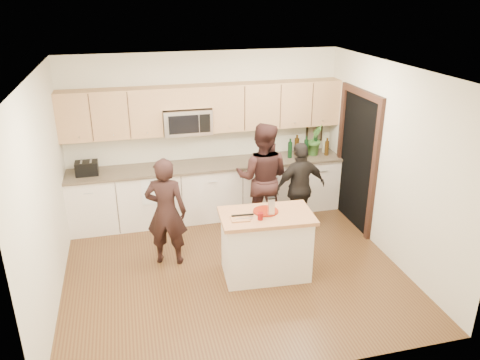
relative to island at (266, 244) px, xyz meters
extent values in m
plane|color=brown|center=(-0.40, 0.24, -0.45)|extent=(4.50, 4.50, 0.00)
cube|color=beige|center=(-0.40, 2.24, 0.90)|extent=(4.50, 0.02, 2.70)
cube|color=beige|center=(-0.40, -1.76, 0.90)|extent=(4.50, 0.02, 2.70)
cube|color=beige|center=(-2.65, 0.24, 0.90)|extent=(0.02, 4.00, 2.70)
cube|color=beige|center=(1.85, 0.24, 0.90)|extent=(0.02, 4.00, 2.70)
cube|color=white|center=(-0.40, 0.24, 2.25)|extent=(4.50, 4.00, 0.02)
cube|color=white|center=(-0.40, 1.93, 0.00)|extent=(4.50, 0.62, 0.90)
cube|color=brown|center=(-0.40, 1.92, 0.47)|extent=(4.50, 0.66, 0.04)
cube|color=tan|center=(-1.87, 2.07, 1.37)|extent=(1.55, 0.33, 0.75)
cube|color=tan|center=(0.77, 2.07, 1.37)|extent=(2.17, 0.33, 0.75)
cube|color=tan|center=(-0.71, 2.07, 1.58)|extent=(0.78, 0.33, 0.33)
cube|color=silver|center=(-0.71, 2.04, 1.20)|extent=(0.76, 0.40, 0.40)
cube|color=black|center=(-0.79, 1.83, 1.20)|extent=(0.47, 0.01, 0.29)
cube|color=black|center=(-0.46, 1.83, 1.20)|extent=(0.17, 0.01, 0.29)
cube|color=black|center=(1.84, 1.14, 0.60)|extent=(0.02, 1.05, 2.10)
cube|color=black|center=(1.82, 0.56, 0.60)|extent=(0.06, 0.10, 2.10)
cube|color=black|center=(1.82, 1.71, 0.60)|extent=(0.06, 0.10, 2.10)
cube|color=black|center=(1.82, 1.14, 1.70)|extent=(0.06, 1.25, 0.10)
cube|color=black|center=(1.55, 2.22, 0.83)|extent=(0.30, 0.03, 0.38)
cube|color=tan|center=(1.55, 2.21, 0.83)|extent=(0.24, 0.00, 0.32)
cube|color=white|center=(-1.35, 1.61, 0.25)|extent=(0.34, 0.01, 0.48)
cube|color=white|center=(-1.35, 1.91, 0.48)|extent=(0.34, 0.60, 0.01)
cube|color=white|center=(0.00, 0.00, -0.03)|extent=(1.14, 0.72, 0.85)
cube|color=#BE7E4F|center=(0.00, 0.00, 0.42)|extent=(1.24, 0.78, 0.05)
cylinder|color=maroon|center=(0.01, 0.07, 0.45)|extent=(0.33, 0.33, 0.02)
cube|color=silver|center=(0.05, -0.05, 0.57)|extent=(0.08, 0.05, 0.22)
cube|color=black|center=(0.05, -0.05, 0.69)|extent=(0.09, 0.05, 0.02)
cylinder|color=maroon|center=(-0.12, -0.13, 0.49)|extent=(0.07, 0.07, 0.09)
cube|color=#BE7E4F|center=(-0.37, -0.05, 0.45)|extent=(0.24, 0.21, 0.02)
cube|color=black|center=(-0.32, 0.00, 0.47)|extent=(0.29, 0.05, 0.02)
cube|color=silver|center=(-0.32, -0.09, 0.47)|extent=(0.22, 0.04, 0.01)
cube|color=black|center=(-2.30, 1.91, 0.59)|extent=(0.34, 0.23, 0.21)
cube|color=silver|center=(-2.37, 1.91, 0.70)|extent=(0.03, 0.17, 0.00)
cube|color=silver|center=(-2.23, 1.91, 0.70)|extent=(0.03, 0.17, 0.00)
cylinder|color=black|center=(0.99, 1.89, 0.65)|extent=(0.07, 0.07, 0.33)
cylinder|color=#342009|center=(1.16, 2.03, 0.66)|extent=(0.08, 0.08, 0.35)
cylinder|color=#B8BA92|center=(1.20, 1.85, 0.63)|extent=(0.06, 0.06, 0.28)
cylinder|color=black|center=(1.49, 2.00, 0.68)|extent=(0.07, 0.07, 0.38)
cylinder|color=#342009|center=(1.64, 1.86, 0.64)|extent=(0.07, 0.07, 0.31)
cylinder|color=#B8BA92|center=(1.66, 2.02, 0.65)|extent=(0.07, 0.07, 0.33)
cylinder|color=black|center=(1.26, 1.85, 0.67)|extent=(0.07, 0.07, 0.37)
imported|color=#3D712D|center=(1.45, 1.96, 0.76)|extent=(0.38, 0.39, 0.55)
imported|color=black|center=(-1.23, 0.64, 0.32)|extent=(0.65, 0.52, 1.55)
imported|color=black|center=(0.32, 1.27, 0.42)|extent=(1.05, 0.96, 1.75)
imported|color=black|center=(0.88, 1.09, 0.27)|extent=(0.89, 0.46, 1.46)
camera|label=1|loc=(-1.64, -5.16, 3.13)|focal=35.00mm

